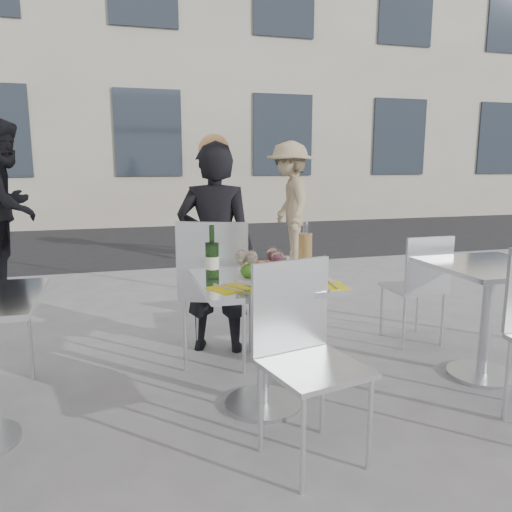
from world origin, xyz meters
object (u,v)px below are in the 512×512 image
object	(u,v)px
sugar_shaker	(285,266)
woman_diner	(215,249)
wineglass_red_b	(272,255)
napkin_right	(328,286)
carafe	(305,251)
napkin_left	(229,288)
wineglass_white_a	(241,258)
chair_far	(216,282)
pedestrian_a	(7,206)
pedestrian_b	(290,205)
side_chair_rfar	(420,281)
main_table	(263,316)
wineglass_white_b	(251,259)
salad_plate	(254,272)
side_table_right	(488,296)
pizza_near	(287,284)
wineglass_red_a	(278,259)
pizza_far	(265,267)
wine_bottle	(212,258)
chair_near	(303,343)

from	to	relation	value
sugar_shaker	woman_diner	bearing A→B (deg)	103.86
wineglass_red_b	napkin_right	bearing A→B (deg)	-62.52
carafe	napkin_left	world-z (taller)	carafe
woman_diner	wineglass_white_a	world-z (taller)	woman_diner
chair_far	woman_diner	world-z (taller)	woman_diner
pedestrian_a	pedestrian_b	bearing A→B (deg)	-69.65
side_chair_rfar	sugar_shaker	bearing A→B (deg)	24.48
main_table	wineglass_white_b	distance (m)	0.33
chair_far	woman_diner	xyz separation A→B (m)	(0.07, 0.34, 0.16)
salad_plate	wineglass_white_a	size ratio (longest dim) A/B	1.40
wineglass_red_b	napkin_left	bearing A→B (deg)	-139.39
side_table_right	pizza_near	size ratio (longest dim) A/B	2.19
wineglass_red_a	wineglass_red_b	world-z (taller)	same
pedestrian_a	napkin_left	world-z (taller)	pedestrian_a
pedestrian_a	napkin_left	size ratio (longest dim) A/B	7.71
side_table_right	napkin_right	size ratio (longest dim) A/B	3.71
woman_diner	wineglass_red_b	world-z (taller)	woman_diner
woman_diner	wineglass_white_a	xyz separation A→B (m)	(-0.03, -0.89, 0.10)
carafe	wineglass_red_a	size ratio (longest dim) A/B	1.84
woman_diner	side_chair_rfar	bearing A→B (deg)	-171.85
wineglass_white_b	sugar_shaker	bearing A→B (deg)	5.45
side_table_right	napkin_left	world-z (taller)	napkin_left
pizza_far	side_chair_rfar	bearing A→B (deg)	17.04
wine_bottle	napkin_right	xyz separation A→B (m)	(0.54, -0.33, -0.11)
woman_diner	wine_bottle	distance (m)	0.90
chair_near	pedestrian_a	world-z (taller)	pedestrian_a
side_chair_rfar	wine_bottle	size ratio (longest dim) A/B	2.88
main_table	sugar_shaker	distance (m)	0.30
sugar_shaker	wineglass_red_a	world-z (taller)	wineglass_red_a
wineglass_white_a	wineglass_red_a	bearing A→B (deg)	-20.35
wineglass_white_a	pizza_far	bearing A→B (deg)	39.33
chair_near	napkin_left	bearing A→B (deg)	118.24
pedestrian_b	wineglass_white_b	xyz separation A→B (m)	(-1.54, -3.70, 0.03)
woman_diner	wineglass_red_a	world-z (taller)	woman_diner
pedestrian_a	wine_bottle	xyz separation A→B (m)	(1.61, -3.25, -0.05)
side_table_right	napkin_left	bearing A→B (deg)	-174.56
pizza_far	napkin_right	distance (m)	0.51
side_table_right	wineglass_red_b	world-z (taller)	wineglass_red_b
pizza_far	chair_near	bearing A→B (deg)	-92.21
woman_diner	wineglass_white_b	xyz separation A→B (m)	(0.02, -0.92, 0.10)
chair_near	woman_diner	xyz separation A→B (m)	(-0.13, 1.44, 0.22)
wineglass_white_a	napkin_left	world-z (taller)	wineglass_white_a
sugar_shaker	wineglass_red_a	distance (m)	0.10
side_table_right	woman_diner	world-z (taller)	woman_diner
chair_far	sugar_shaker	distance (m)	0.66
pedestrian_b	wineglass_white_a	world-z (taller)	pedestrian_b
main_table	chair_far	size ratio (longest dim) A/B	0.74
side_table_right	pizza_near	bearing A→B (deg)	-172.25
main_table	chair_near	size ratio (longest dim) A/B	0.81
pizza_near	napkin_left	size ratio (longest dim) A/B	1.44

